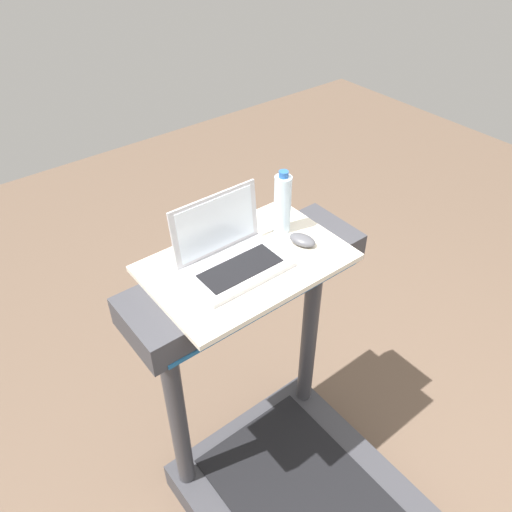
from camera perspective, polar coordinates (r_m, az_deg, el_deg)
desk_board at (r=1.74m, az=-1.02°, el=-0.73°), size 0.67×0.45×0.02m
laptop at (r=1.68m, az=-2.86°, el=0.29°), size 0.33×0.24×0.23m
computer_mouse at (r=1.80m, az=5.19°, el=1.80°), size 0.09×0.11×0.03m
water_bottle at (r=1.81m, az=2.97°, el=5.87°), size 0.06×0.06×0.24m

